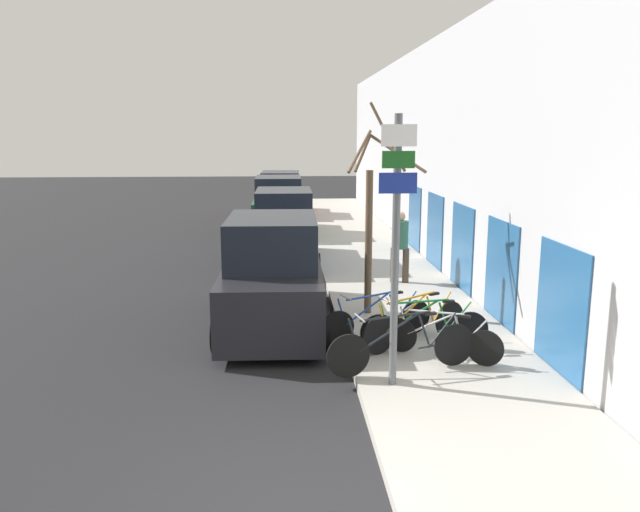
% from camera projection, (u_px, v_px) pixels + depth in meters
% --- Properties ---
extents(ground_plane, '(80.00, 80.00, 0.00)m').
position_uv_depth(ground_plane, '(286.00, 275.00, 17.27)').
color(ground_plane, black).
extents(sidewalk_curb, '(3.20, 32.00, 0.15)m').
position_uv_depth(sidewalk_curb, '(365.00, 252.00, 20.16)').
color(sidewalk_curb, '#ADA89E').
rests_on(sidewalk_curb, ground).
extents(building_facade, '(0.23, 32.00, 6.50)m').
position_uv_depth(building_facade, '(422.00, 154.00, 19.59)').
color(building_facade, '#BCBCC1').
rests_on(building_facade, ground).
extents(signpost, '(0.54, 0.13, 3.98)m').
position_uv_depth(signpost, '(396.00, 241.00, 8.97)').
color(signpost, '#595B60').
rests_on(signpost, sidewalk_curb).
extents(bicycle_0, '(2.46, 0.67, 0.96)m').
position_uv_depth(bicycle_0, '(403.00, 347.00, 9.81)').
color(bicycle_0, black).
rests_on(bicycle_0, sidewalk_curb).
extents(bicycle_1, '(1.79, 1.09, 0.83)m').
position_uv_depth(bicycle_1, '(441.00, 338.00, 10.38)').
color(bicycle_1, black).
rests_on(bicycle_1, sidewalk_curb).
extents(bicycle_2, '(2.27, 0.44, 0.91)m').
position_uv_depth(bicycle_2, '(425.00, 328.00, 10.79)').
color(bicycle_2, black).
rests_on(bicycle_2, sidewalk_curb).
extents(bicycle_3, '(2.06, 1.19, 0.94)m').
position_uv_depth(bicycle_3, '(416.00, 324.00, 11.02)').
color(bicycle_3, black).
rests_on(bicycle_3, sidewalk_curb).
extents(bicycle_4, '(2.13, 0.90, 0.88)m').
position_uv_depth(bicycle_4, '(378.00, 319.00, 11.36)').
color(bicycle_4, black).
rests_on(bicycle_4, sidewalk_curb).
extents(parked_car_0, '(2.19, 4.78, 2.27)m').
position_uv_depth(parked_car_0, '(273.00, 278.00, 12.41)').
color(parked_car_0, black).
rests_on(parked_car_0, ground).
extents(parked_car_1, '(2.00, 4.43, 2.27)m').
position_uv_depth(parked_car_1, '(284.00, 232.00, 18.12)').
color(parked_car_1, navy).
rests_on(parked_car_1, ground).
extents(parked_car_2, '(2.09, 4.55, 2.27)m').
position_uv_depth(parked_car_2, '(279.00, 209.00, 23.47)').
color(parked_car_2, '#144728').
rests_on(parked_car_2, ground).
extents(parked_car_3, '(2.22, 4.74, 2.11)m').
position_uv_depth(parked_car_3, '(281.00, 196.00, 28.90)').
color(parked_car_3, maroon).
rests_on(parked_car_3, ground).
extents(pedestrian_near, '(0.46, 0.40, 1.80)m').
position_uv_depth(pedestrian_near, '(400.00, 242.00, 15.60)').
color(pedestrian_near, '#4C3D2D').
rests_on(pedestrian_near, sidewalk_curb).
extents(street_tree, '(1.54, 0.86, 4.32)m').
position_uv_depth(street_tree, '(371.00, 224.00, 12.69)').
color(street_tree, brown).
rests_on(street_tree, sidewalk_curb).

